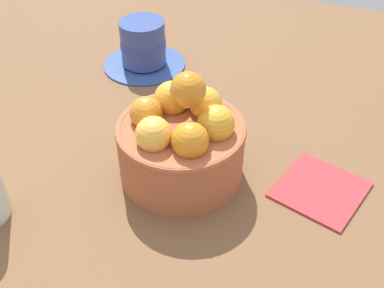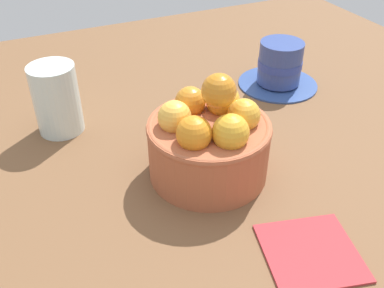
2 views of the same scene
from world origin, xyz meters
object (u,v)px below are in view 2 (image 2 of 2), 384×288
Objects in this scene: water_glass at (57,99)px; folded_napkin at (311,251)px; terracotta_bowl at (209,140)px; coffee_cup at (280,67)px.

water_glass is 1.05× the size of folded_napkin.
terracotta_bowl is 1.12× the size of coffee_cup.
water_glass is at bearing -151.32° from folded_napkin.
coffee_cup is 1.34× the size of water_glass.
terracotta_bowl is 1.57× the size of folded_napkin.
water_glass is (-17.62, -14.74, -0.03)cm from terracotta_bowl.
terracotta_bowl is at bearing -167.13° from folded_napkin.
terracotta_bowl is at bearing 39.92° from water_glass.
folded_napkin is at bearing 12.87° from terracotta_bowl.
coffee_cup is 36.74cm from folded_napkin.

